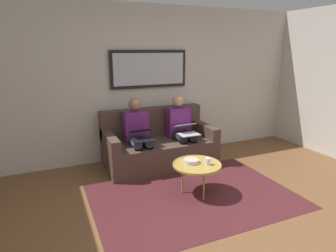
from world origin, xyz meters
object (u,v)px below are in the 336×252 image
object	(u,v)px
framed_mirror	(149,69)
coffee_table	(197,165)
bowl	(191,161)
person_left	(180,127)
laptop_black	(142,135)
couch	(158,145)
laptop_silver	(187,129)
person_right	(137,132)
cup	(208,161)

from	to	relation	value
framed_mirror	coffee_table	world-z (taller)	framed_mirror
bowl	person_left	distance (m)	1.15
coffee_table	laptop_black	size ratio (longest dim) A/B	1.72
bowl	person_left	world-z (taller)	person_left
framed_mirror	bowl	bearing A→B (deg)	90.63
coffee_table	person_left	size ratio (longest dim) A/B	0.56
bowl	person_left	xyz separation A→B (m)	(-0.36, -1.08, 0.16)
coffee_table	couch	bearing A→B (deg)	-86.77
laptop_black	person_left	bearing A→B (deg)	-162.90
person_left	laptop_silver	xyz separation A→B (m)	(-0.00, 0.23, 0.02)
coffee_table	person_right	bearing A→B (deg)	-68.79
person_right	laptop_black	size ratio (longest dim) A/B	3.07
cup	framed_mirror	bearing A→B (deg)	-83.72
framed_mirror	cup	size ratio (longest dim) A/B	14.95
couch	person_right	xyz separation A→B (m)	(0.38, 0.07, 0.30)
coffee_table	person_right	xyz separation A→B (m)	(0.45, -1.15, 0.20)
person_right	framed_mirror	bearing A→B (deg)	-129.53
person_right	laptop_black	bearing A→B (deg)	90.00
bowl	person_right	distance (m)	1.16
coffee_table	person_right	world-z (taller)	person_right
bowl	laptop_black	size ratio (longest dim) A/B	0.54
framed_mirror	laptop_black	distance (m)	1.21
couch	laptop_black	distance (m)	0.57
framed_mirror	cup	xyz separation A→B (m)	(-0.18, 1.68, -1.08)
coffee_table	framed_mirror	bearing A→B (deg)	-87.55
couch	bowl	world-z (taller)	couch
coffee_table	laptop_black	distance (m)	1.04
coffee_table	person_left	bearing A→B (deg)	-105.03
couch	laptop_black	xyz separation A→B (m)	(0.38, 0.30, 0.31)
coffee_table	bowl	xyz separation A→B (m)	(0.05, -0.07, 0.04)
person_right	laptop_black	xyz separation A→B (m)	(-0.00, 0.23, 0.02)
framed_mirror	bowl	world-z (taller)	framed_mirror
laptop_silver	person_right	size ratio (longest dim) A/B	0.33
couch	laptop_silver	world-z (taller)	couch
person_left	couch	bearing A→B (deg)	-10.22
framed_mirror	person_right	xyz separation A→B (m)	(0.38, 0.46, -0.94)
couch	person_left	bearing A→B (deg)	169.78
couch	laptop_black	size ratio (longest dim) A/B	4.82
person_right	cup	bearing A→B (deg)	114.68
cup	person_right	size ratio (longest dim) A/B	0.08
coffee_table	person_right	size ratio (longest dim) A/B	0.56
couch	cup	xyz separation A→B (m)	(-0.18, 1.29, 0.16)
couch	framed_mirror	distance (m)	1.30
bowl	person_right	xyz separation A→B (m)	(0.39, -1.08, 0.16)
person_left	laptop_silver	size ratio (longest dim) A/B	3.02
couch	person_left	xyz separation A→B (m)	(-0.38, 0.07, 0.30)
coffee_table	person_left	distance (m)	1.21
person_left	laptop_black	xyz separation A→B (m)	(0.75, 0.23, 0.02)
coffee_table	bowl	size ratio (longest dim) A/B	3.21
laptop_silver	person_right	xyz separation A→B (m)	(0.75, -0.23, -0.02)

